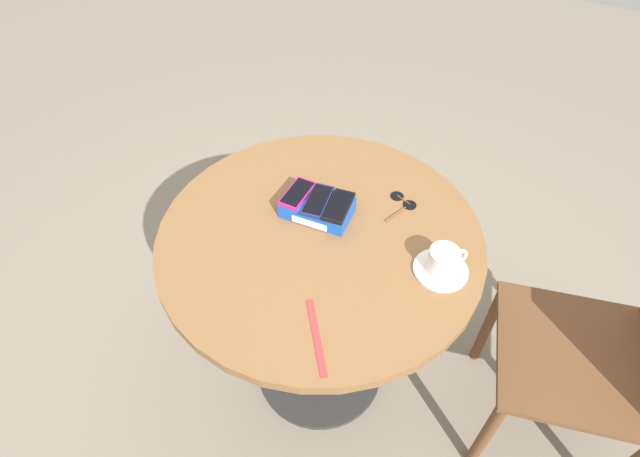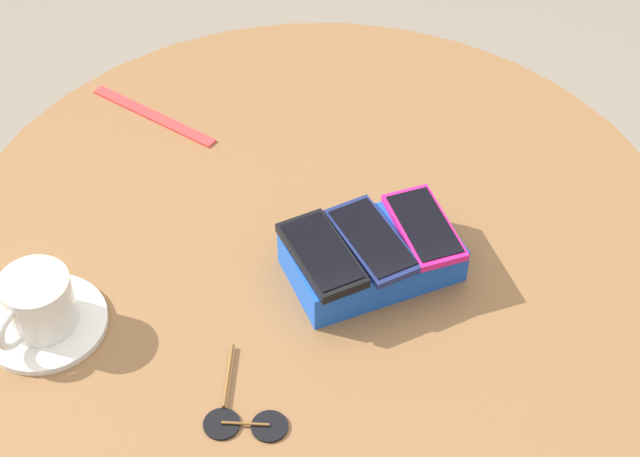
% 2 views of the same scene
% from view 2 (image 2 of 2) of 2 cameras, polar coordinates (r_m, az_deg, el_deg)
% --- Properties ---
extents(round_table, '(0.88, 0.88, 0.77)m').
position_cam_2_polar(round_table, '(1.38, 0.00, -5.18)').
color(round_table, '#2D2D2D').
rests_on(round_table, ground_plane).
extents(phone_box, '(0.20, 0.13, 0.05)m').
position_cam_2_polar(phone_box, '(1.21, 2.78, -1.50)').
color(phone_box, blue).
rests_on(phone_box, round_table).
extents(phone_magenta, '(0.06, 0.12, 0.01)m').
position_cam_2_polar(phone_magenta, '(1.21, 5.57, 0.11)').
color(phone_magenta, '#D11975').
rests_on(phone_magenta, phone_box).
extents(phone_navy, '(0.08, 0.14, 0.01)m').
position_cam_2_polar(phone_navy, '(1.19, 2.80, -0.61)').
color(phone_navy, navy).
rests_on(phone_navy, phone_box).
extents(phone_black, '(0.07, 0.13, 0.01)m').
position_cam_2_polar(phone_black, '(1.17, 0.09, -1.40)').
color(phone_black, black).
rests_on(phone_black, phone_box).
extents(saucer, '(0.14, 0.14, 0.01)m').
position_cam_2_polar(saucer, '(1.21, -14.47, -4.90)').
color(saucer, silver).
rests_on(saucer, round_table).
extents(coffee_cup, '(0.09, 0.09, 0.07)m').
position_cam_2_polar(coffee_cup, '(1.18, -14.86, -3.81)').
color(coffee_cup, silver).
rests_on(coffee_cup, saucer).
extents(lanyard_strap, '(0.14, 0.17, 0.00)m').
position_cam_2_polar(lanyard_strap, '(1.44, -8.87, 5.96)').
color(lanyard_strap, red).
rests_on(lanyard_strap, round_table).
extents(sunglasses, '(0.08, 0.13, 0.01)m').
position_cam_2_polar(sunglasses, '(1.11, -4.11, -10.09)').
color(sunglasses, black).
rests_on(sunglasses, round_table).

